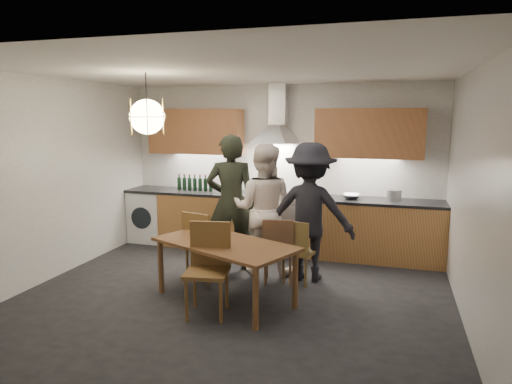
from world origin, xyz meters
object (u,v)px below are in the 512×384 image
(dining_table, at_px, (225,249))
(chair_back_left, at_px, (201,242))
(person_mid, at_px, (263,209))
(mixing_bowl, at_px, (352,196))
(person_left, at_px, (231,203))
(person_right, at_px, (310,212))
(stock_pot, at_px, (394,195))
(chair_front, at_px, (209,262))
(wine_bottles, at_px, (195,183))

(dining_table, distance_m, chair_back_left, 0.73)
(person_mid, bearing_deg, mixing_bowl, -142.59)
(dining_table, height_order, person_left, person_left)
(person_right, height_order, mixing_bowl, person_right)
(person_mid, height_order, mixing_bowl, person_mid)
(stock_pot, bearing_deg, chair_back_left, -145.60)
(chair_back_left, relative_size, chair_front, 0.93)
(mixing_bowl, relative_size, wine_bottles, 0.47)
(dining_table, distance_m, stock_pot, 2.82)
(mixing_bowl, height_order, wine_bottles, wine_bottles)
(person_mid, relative_size, person_right, 0.98)
(person_left, distance_m, mixing_bowl, 1.82)
(chair_back_left, xyz_separation_m, stock_pot, (2.34, 1.60, 0.45))
(person_mid, height_order, wine_bottles, person_mid)
(person_mid, distance_m, mixing_bowl, 1.46)
(chair_front, height_order, person_right, person_right)
(chair_front, xyz_separation_m, person_mid, (0.21, 1.41, 0.31))
(person_left, bearing_deg, mixing_bowl, -162.98)
(person_left, bearing_deg, person_right, 159.61)
(person_left, height_order, person_right, person_left)
(dining_table, height_order, chair_back_left, chair_back_left)
(chair_front, distance_m, person_right, 1.61)
(person_left, bearing_deg, chair_front, 85.10)
(person_left, relative_size, stock_pot, 9.04)
(chair_front, relative_size, mixing_bowl, 3.32)
(dining_table, relative_size, chair_back_left, 2.01)
(chair_front, bearing_deg, dining_table, 69.37)
(person_mid, bearing_deg, stock_pot, -153.25)
(dining_table, bearing_deg, chair_front, -76.66)
(dining_table, distance_m, mixing_bowl, 2.42)
(person_right, distance_m, mixing_bowl, 1.16)
(person_mid, bearing_deg, person_right, 167.48)
(chair_back_left, xyz_separation_m, person_mid, (0.67, 0.57, 0.35))
(chair_back_left, bearing_deg, person_left, -94.69)
(person_mid, xyz_separation_m, mixing_bowl, (1.08, 0.99, 0.06))
(chair_back_left, height_order, chair_front, chair_front)
(person_left, distance_m, person_right, 1.12)
(chair_front, distance_m, stock_pot, 3.12)
(chair_front, relative_size, person_left, 0.52)
(dining_table, relative_size, person_right, 1.03)
(chair_back_left, xyz_separation_m, person_right, (1.31, 0.48, 0.37))
(dining_table, xyz_separation_m, person_left, (-0.32, 1.09, 0.32))
(person_left, height_order, wine_bottles, person_left)
(mixing_bowl, bearing_deg, stock_pot, 5.13)
(person_left, bearing_deg, chair_back_left, 55.81)
(chair_front, height_order, person_left, person_left)
(chair_front, xyz_separation_m, person_right, (0.85, 1.33, 0.33))
(person_right, height_order, stock_pot, person_right)
(chair_back_left, bearing_deg, person_right, -145.47)
(wine_bottles, bearing_deg, stock_pot, 0.64)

